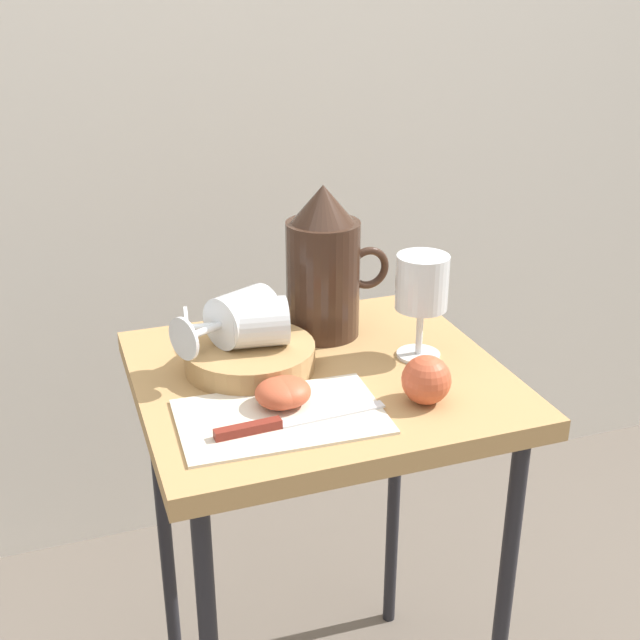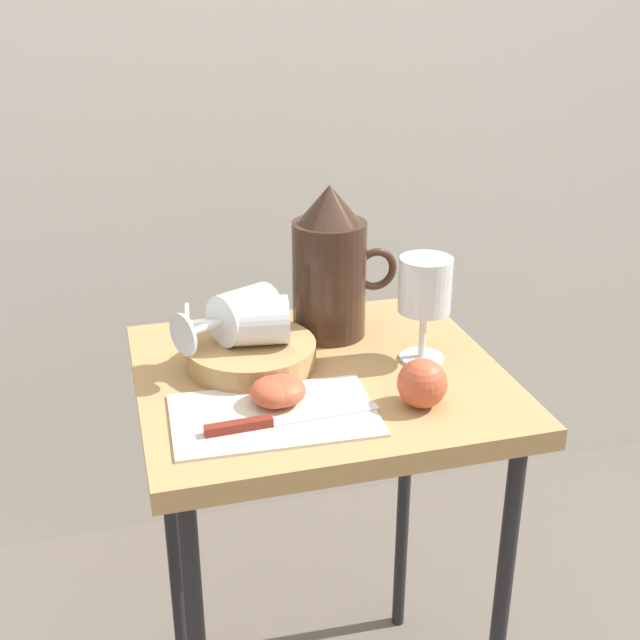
{
  "view_description": "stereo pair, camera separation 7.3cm",
  "coord_description": "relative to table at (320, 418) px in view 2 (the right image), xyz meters",
  "views": [
    {
      "loc": [
        -0.34,
        -0.97,
        1.22
      ],
      "look_at": [
        0.0,
        0.0,
        0.77
      ],
      "focal_mm": 46.03,
      "sensor_mm": 36.0,
      "label": 1
    },
    {
      "loc": [
        -0.27,
        -1.0,
        1.22
      ],
      "look_at": [
        0.0,
        0.0,
        0.77
      ],
      "focal_mm": 46.03,
      "sensor_mm": 36.0,
      "label": 2
    }
  ],
  "objects": [
    {
      "name": "apple_half_left",
      "position": [
        -0.08,
        -0.08,
        0.1
      ],
      "size": [
        0.07,
        0.07,
        0.04
      ],
      "primitive_type": "ellipsoid",
      "color": "#C15133",
      "rests_on": "linen_napkin"
    },
    {
      "name": "knife",
      "position": [
        -0.1,
        -0.13,
        0.08
      ],
      "size": [
        0.23,
        0.03,
        0.01
      ],
      "color": "silver",
      "rests_on": "linen_napkin"
    },
    {
      "name": "linen_napkin",
      "position": [
        -0.09,
        -0.1,
        0.08
      ],
      "size": [
        0.27,
        0.17,
        0.0
      ],
      "primitive_type": "cube",
      "rotation": [
        0.0,
        0.0,
        -0.04
      ],
      "color": "beige",
      "rests_on": "table"
    },
    {
      "name": "pitcher",
      "position": [
        0.05,
        0.12,
        0.17
      ],
      "size": [
        0.16,
        0.11,
        0.24
      ],
      "color": "#382319",
      "rests_on": "table"
    },
    {
      "name": "wine_glass_tipped_near",
      "position": [
        -0.08,
        0.04,
        0.15
      ],
      "size": [
        0.15,
        0.08,
        0.07
      ],
      "color": "silver",
      "rests_on": "basket_tray"
    },
    {
      "name": "curtain_drape",
      "position": [
        0.0,
        0.66,
        0.43
      ],
      "size": [
        2.4,
        0.03,
        2.09
      ],
      "primitive_type": "cube",
      "color": "silver",
      "rests_on": "ground_plane"
    },
    {
      "name": "apple_half_right",
      "position": [
        -0.07,
        -0.08,
        0.1
      ],
      "size": [
        0.07,
        0.07,
        0.04
      ],
      "primitive_type": "ellipsoid",
      "color": "#C15133",
      "rests_on": "linen_napkin"
    },
    {
      "name": "wine_glass_tipped_far",
      "position": [
        -0.1,
        0.06,
        0.15
      ],
      "size": [
        0.16,
        0.13,
        0.08
      ],
      "color": "silver",
      "rests_on": "basket_tray"
    },
    {
      "name": "basket_tray",
      "position": [
        -0.09,
        0.05,
        0.09
      ],
      "size": [
        0.19,
        0.19,
        0.03
      ],
      "primitive_type": "cylinder",
      "color": "#AD8451",
      "rests_on": "table"
    },
    {
      "name": "wine_glass_upright",
      "position": [
        0.15,
        0.0,
        0.18
      ],
      "size": [
        0.08,
        0.08,
        0.16
      ],
      "color": "silver",
      "rests_on": "table"
    },
    {
      "name": "apple_whole",
      "position": [
        0.1,
        -0.13,
        0.11
      ],
      "size": [
        0.07,
        0.07,
        0.07
      ],
      "primitive_type": "sphere",
      "color": "#C15133",
      "rests_on": "table"
    },
    {
      "name": "table",
      "position": [
        0.0,
        0.0,
        0.0
      ],
      "size": [
        0.51,
        0.46,
        0.69
      ],
      "color": "#AD8451",
      "rests_on": "ground_plane"
    }
  ]
}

